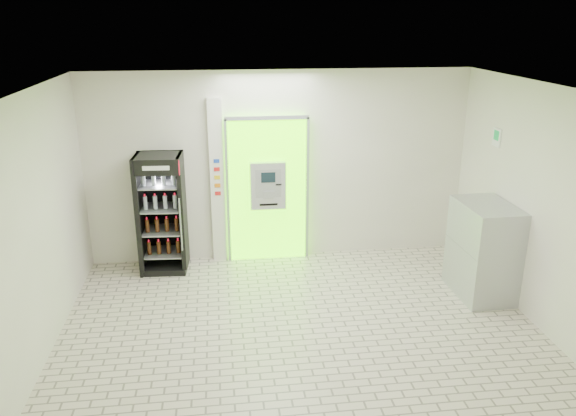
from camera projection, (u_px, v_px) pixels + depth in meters
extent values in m
plane|color=beige|center=(302.00, 334.00, 6.98)|extent=(6.00, 6.00, 0.00)
plane|color=silver|center=(279.00, 167.00, 8.83)|extent=(6.00, 0.00, 6.00)
plane|color=silver|center=(354.00, 338.00, 4.14)|extent=(6.00, 0.00, 6.00)
plane|color=silver|center=(32.00, 233.00, 6.14)|extent=(0.00, 5.00, 5.00)
plane|color=silver|center=(546.00, 211.00, 6.84)|extent=(0.00, 5.00, 5.00)
plane|color=white|center=(304.00, 90.00, 6.00)|extent=(6.00, 6.00, 0.00)
cube|color=#59FF00|center=(267.00, 190.00, 8.86)|extent=(1.20, 0.12, 2.30)
cube|color=gray|center=(267.00, 118.00, 8.42)|extent=(1.28, 0.04, 0.06)
cube|color=gray|center=(228.00, 193.00, 8.72)|extent=(0.04, 0.04, 2.30)
cube|color=gray|center=(307.00, 190.00, 8.87)|extent=(0.04, 0.04, 2.30)
cube|color=black|center=(274.00, 229.00, 9.03)|extent=(0.62, 0.01, 0.67)
cube|color=black|center=(245.00, 139.00, 8.50)|extent=(0.22, 0.01, 0.18)
cube|color=#A9ABB0|center=(268.00, 186.00, 8.72)|extent=(0.55, 0.12, 0.75)
cube|color=black|center=(268.00, 177.00, 8.61)|extent=(0.22, 0.01, 0.16)
cube|color=gray|center=(268.00, 195.00, 8.71)|extent=(0.16, 0.01, 0.12)
cube|color=black|center=(279.00, 185.00, 8.67)|extent=(0.09, 0.01, 0.02)
cube|color=black|center=(269.00, 205.00, 8.76)|extent=(0.28, 0.01, 0.03)
cube|color=silver|center=(217.00, 182.00, 8.74)|extent=(0.22, 0.10, 2.60)
cube|color=#193FB2|center=(216.00, 161.00, 8.57)|extent=(0.09, 0.01, 0.06)
cube|color=red|center=(217.00, 169.00, 8.61)|extent=(0.09, 0.01, 0.06)
cube|color=yellow|center=(217.00, 177.00, 8.66)|extent=(0.09, 0.01, 0.06)
cube|color=orange|center=(218.00, 185.00, 8.70)|extent=(0.09, 0.01, 0.06)
cube|color=red|center=(218.00, 193.00, 8.74)|extent=(0.09, 0.01, 0.06)
cube|color=black|center=(162.00, 213.00, 8.51)|extent=(0.72, 0.66, 1.82)
cube|color=black|center=(163.00, 207.00, 8.78)|extent=(0.68, 0.09, 1.82)
cube|color=red|center=(156.00, 168.00, 7.96)|extent=(0.67, 0.05, 0.22)
cube|color=white|center=(156.00, 168.00, 7.96)|extent=(0.38, 0.03, 0.06)
cube|color=black|center=(166.00, 265.00, 8.79)|extent=(0.72, 0.66, 0.09)
cylinder|color=gray|center=(181.00, 225.00, 8.26)|extent=(0.03, 0.03, 0.82)
cube|color=gray|center=(165.00, 252.00, 8.72)|extent=(0.60, 0.56, 0.02)
cube|color=gray|center=(163.00, 230.00, 8.60)|extent=(0.60, 0.56, 0.02)
cube|color=gray|center=(161.00, 208.00, 8.48)|extent=(0.60, 0.56, 0.02)
cube|color=gray|center=(160.00, 185.00, 8.36)|extent=(0.60, 0.56, 0.02)
cube|color=#A9ABB0|center=(483.00, 250.00, 7.79)|extent=(0.69, 1.02, 1.34)
cube|color=gray|center=(460.00, 247.00, 7.73)|extent=(0.03, 0.98, 0.01)
cube|color=white|center=(497.00, 137.00, 7.95)|extent=(0.02, 0.22, 0.26)
cube|color=#0C8E3B|center=(496.00, 135.00, 7.94)|extent=(0.00, 0.14, 0.14)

